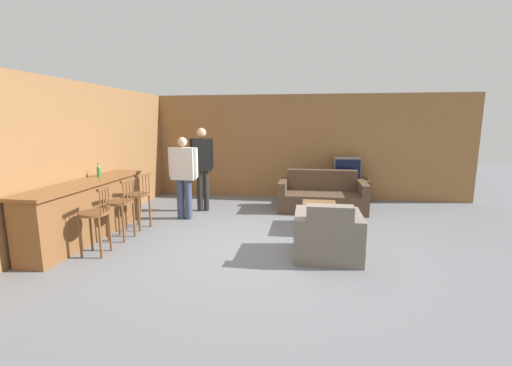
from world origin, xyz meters
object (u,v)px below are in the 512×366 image
at_px(armchair_near, 327,237).
at_px(person_by_window, 202,164).
at_px(bar_chair_mid, 121,206).
at_px(person_by_counter, 183,174).
at_px(bar_chair_far, 138,198).
at_px(couch_far, 322,197).
at_px(tv, 347,168).
at_px(tv_unit, 346,191).
at_px(bar_chair_near, 95,218).
at_px(coffee_table, 319,209).
at_px(bottle, 99,170).

xyz_separation_m(armchair_near, person_by_window, (-2.55, 2.27, 0.74)).
xyz_separation_m(bar_chair_mid, person_by_counter, (0.60, 1.31, 0.36)).
relative_size(bar_chair_far, person_by_counter, 0.62).
bearing_deg(bar_chair_far, bar_chair_mid, -89.97).
relative_size(couch_far, armchair_near, 2.01).
xyz_separation_m(couch_far, tv, (0.60, 0.83, 0.53)).
height_order(bar_chair_mid, couch_far, bar_chair_mid).
xyz_separation_m(bar_chair_far, person_by_window, (0.78, 1.40, 0.48)).
relative_size(tv_unit, person_by_window, 0.59).
relative_size(bar_chair_far, armchair_near, 1.08).
xyz_separation_m(bar_chair_near, person_by_window, (0.78, 2.68, 0.48)).
distance_m(bar_chair_far, coffee_table, 3.29).
height_order(bar_chair_far, coffee_table, bar_chair_far).
bearing_deg(bar_chair_mid, bar_chair_near, -90.00).
height_order(bar_chair_mid, bar_chair_far, same).
height_order(armchair_near, person_by_window, person_by_window).
bearing_deg(tv_unit, tv, -90.00).
bearing_deg(person_by_window, bar_chair_far, -119.14).
bearing_deg(bar_chair_far, armchair_near, -14.71).
height_order(bar_chair_near, armchair_near, bar_chair_near).
bearing_deg(bottle, person_by_counter, 34.47).
distance_m(bottle, person_by_counter, 1.52).
bearing_deg(bar_chair_near, armchair_near, 6.96).
xyz_separation_m(bar_chair_far, coffee_table, (3.26, 0.47, -0.19)).
bearing_deg(armchair_near, couch_far, 89.52).
distance_m(bar_chair_near, bottle, 1.42).
bearing_deg(bar_chair_mid, couch_far, 36.16).
height_order(coffee_table, bottle, bottle).
bearing_deg(bottle, couch_far, 26.49).
xyz_separation_m(bar_chair_mid, person_by_window, (0.78, 1.98, 0.48)).
distance_m(coffee_table, bottle, 4.01).
relative_size(coffee_table, tv_unit, 0.90).
relative_size(bar_chair_far, bottle, 4.17).
distance_m(bar_chair_mid, couch_far, 4.16).
xyz_separation_m(bar_chair_near, bar_chair_mid, (-0.00, 0.69, 0.00)).
distance_m(couch_far, armchair_near, 2.74).
relative_size(tv, person_by_counter, 0.39).
xyz_separation_m(bar_chair_near, couch_far, (3.35, 3.14, -0.26)).
bearing_deg(bar_chair_mid, person_by_window, 68.55).
relative_size(bar_chair_mid, couch_far, 0.54).
distance_m(armchair_near, person_by_counter, 3.22).
bearing_deg(armchair_near, tv_unit, 80.10).
bearing_deg(tv_unit, coffee_table, -107.36).
relative_size(coffee_table, bottle, 3.94).
height_order(armchair_near, tv, tv).
bearing_deg(bottle, tv_unit, 31.56).
distance_m(bar_chair_far, tv, 4.79).
bearing_deg(tv_unit, person_by_window, -157.75).
bearing_deg(person_by_window, bottle, -133.04).
relative_size(bar_chair_near, person_by_window, 0.56).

